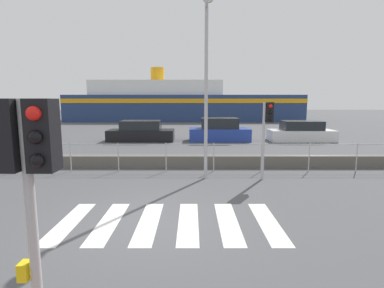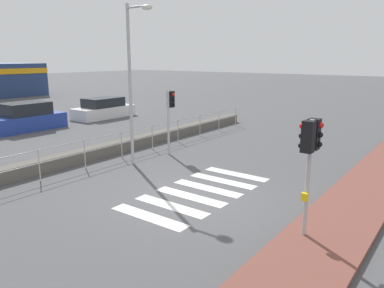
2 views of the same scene
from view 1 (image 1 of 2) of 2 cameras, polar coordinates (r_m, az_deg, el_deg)
ground_plane at (r=7.07m, az=-8.20°, el=-14.54°), size 160.00×160.00×0.00m
crosswalk at (r=7.01m, az=-4.29°, el=-14.62°), size 4.95×2.40×0.01m
seawall at (r=12.48m, az=-4.39°, el=-3.24°), size 24.49×0.55×0.47m
harbor_fence at (r=11.53m, az=-4.76°, el=-1.66°), size 22.08×0.04×1.12m
traffic_light_near at (r=3.24m, az=-28.72°, el=-3.16°), size 0.58×0.41×2.75m
traffic_light_far at (r=10.49m, az=14.35°, el=3.86°), size 0.34×0.32×2.67m
streetlamp at (r=10.14m, az=3.02°, el=13.64°), size 0.32×1.22×5.89m
ferry_boat at (r=41.15m, az=-2.22°, el=7.66°), size 30.42×7.96×7.05m
parked_car_black at (r=20.54m, az=-9.44°, el=2.23°), size 4.41×1.76×1.38m
parked_car_blue at (r=20.33m, az=5.46°, el=2.46°), size 4.05×1.78×1.55m
parked_car_white at (r=21.56m, az=20.32°, el=2.09°), size 4.30×1.79×1.36m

